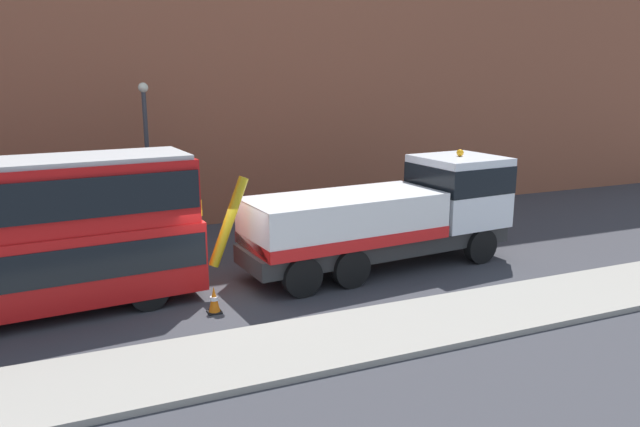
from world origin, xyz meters
TOP-DOWN VIEW (x-y plane):
  - ground_plane at (0.00, 0.00)m, footprint 120.00×120.00m
  - near_kerb at (0.00, -4.20)m, footprint 60.00×2.80m
  - building_facade at (0.00, 8.85)m, footprint 60.00×1.50m
  - recovery_tow_truck at (5.61, 0.38)m, footprint 10.23×3.42m
  - traffic_cone_near_bus at (-0.62, -1.27)m, footprint 0.36×0.36m
  - street_lamp at (-1.06, 6.66)m, footprint 0.36×0.36m

SIDE VIEW (x-z plane):
  - ground_plane at x=0.00m, z-range 0.00..0.00m
  - near_kerb at x=0.00m, z-range 0.00..0.15m
  - traffic_cone_near_bus at x=-0.62m, z-range -0.02..0.70m
  - recovery_tow_truck at x=5.61m, z-range -0.08..3.59m
  - street_lamp at x=-1.06m, z-range 0.56..6.39m
  - building_facade at x=0.00m, z-range 0.07..16.07m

